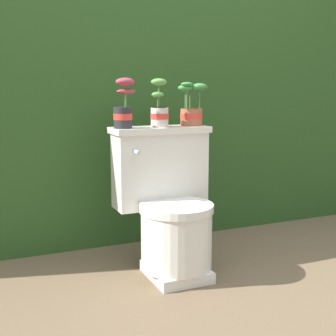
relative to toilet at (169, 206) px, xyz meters
name	(u,v)px	position (x,y,z in m)	size (l,w,h in m)	color
ground_plane	(188,272)	(0.08, -0.06, -0.33)	(12.00, 12.00, 0.00)	brown
hedge_backdrop	(120,107)	(0.08, 1.02, 0.45)	(3.74, 1.09, 1.56)	#284C1E
toilet	(169,206)	(0.00, 0.00, 0.00)	(0.49, 0.48, 0.72)	silver
potted_plant_left	(123,109)	(-0.20, 0.10, 0.48)	(0.10, 0.11, 0.24)	#262628
potted_plant_midleft	(159,111)	(0.00, 0.11, 0.46)	(0.09, 0.09, 0.24)	beige
potted_plant_middle	(191,109)	(0.18, 0.12, 0.47)	(0.15, 0.12, 0.22)	#9E5638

